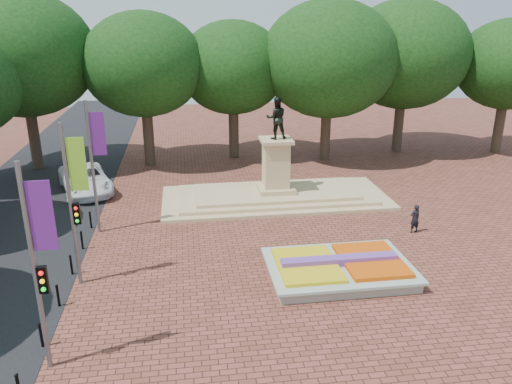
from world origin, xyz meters
TOP-DOWN VIEW (x-y plane):
  - ground at (0.00, 0.00)m, footprint 90.00×90.00m
  - asphalt_street at (-15.00, 5.00)m, footprint 9.00×90.00m
  - flower_bed at (1.03, -2.00)m, footprint 6.30×4.30m
  - monument at (0.00, 8.00)m, footprint 14.00×6.00m
  - tree_row_back at (2.33, 18.00)m, footprint 44.80×8.80m
  - banner_poles at (-10.08, -1.31)m, footprint 0.88×11.17m
  - bollard_row at (-10.70, -1.50)m, footprint 0.12×13.12m
  - van at (-12.00, 11.30)m, footprint 4.54×6.60m
  - pedestrian at (6.35, 1.95)m, footprint 0.64×0.49m

SIDE VIEW (x-z plane):
  - ground at x=0.00m, z-range 0.00..0.00m
  - asphalt_street at x=-15.00m, z-range 0.00..0.02m
  - flower_bed at x=1.03m, z-range -0.08..0.83m
  - bollard_row at x=-10.70m, z-range 0.04..1.02m
  - pedestrian at x=6.35m, z-range 0.00..1.57m
  - van at x=-12.00m, z-range 0.00..1.68m
  - monument at x=0.00m, z-range -2.32..4.09m
  - banner_poles at x=-10.08m, z-range 0.38..7.38m
  - tree_row_back at x=2.33m, z-range 1.46..11.89m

